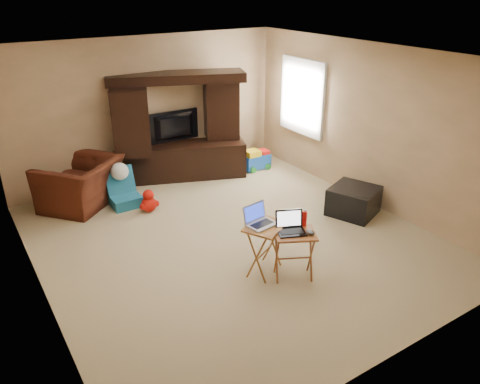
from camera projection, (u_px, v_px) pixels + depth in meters
floor at (232, 239)px, 6.58m from camera, size 5.50×5.50×0.00m
ceiling at (231, 56)px, 5.54m from camera, size 5.50×5.50×0.00m
wall_back at (149, 110)px, 8.16m from camera, size 5.00×0.00×5.00m
wall_front at (403, 249)px, 3.96m from camera, size 5.00×0.00×5.00m
wall_left at (27, 200)px, 4.83m from camera, size 0.00×5.50×5.50m
wall_right at (367, 125)px, 7.30m from camera, size 0.00×5.50×5.50m
window_pane at (303, 97)px, 8.41m from camera, size 0.00×1.20×1.20m
window_frame at (302, 97)px, 8.40m from camera, size 0.06×1.14×1.34m
entertainment_center at (179, 127)px, 8.25m from camera, size 2.37×1.38×1.90m
television at (176, 127)px, 8.38m from camera, size 0.96×0.14×0.55m
recliner at (81, 184)px, 7.40m from camera, size 1.53×1.52×0.75m
child_rocker at (124, 188)px, 7.42m from camera, size 0.46×0.52×0.61m
plush_toy at (149, 200)px, 7.29m from camera, size 0.33×0.28×0.37m
push_toy at (256, 159)px, 8.93m from camera, size 0.53×0.38×0.40m
ottoman at (354, 201)px, 7.21m from camera, size 0.86×0.86×0.43m
tray_table_left at (265, 249)px, 5.72m from camera, size 0.63×0.59×0.65m
tray_table_right at (294, 255)px, 5.61m from camera, size 0.60×0.56×0.62m
laptop_left at (262, 216)px, 5.54m from camera, size 0.38×0.33×0.24m
laptop_right at (292, 224)px, 5.43m from camera, size 0.40×0.37×0.24m
mouse_left at (282, 222)px, 5.61m from camera, size 0.10×0.14×0.05m
mouse_right at (310, 232)px, 5.44m from camera, size 0.09×0.13×0.05m
water_bottle at (304, 219)px, 5.60m from camera, size 0.06×0.06×0.19m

